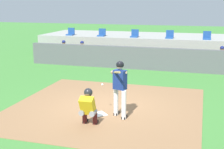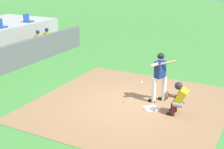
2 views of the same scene
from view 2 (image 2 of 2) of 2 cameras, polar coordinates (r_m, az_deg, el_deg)
ground_plane at (r=11.03m, az=3.24°, el=-5.47°), size 80.00×80.00×0.00m
dirt_infield at (r=11.03m, az=3.24°, el=-5.44°), size 6.40×6.40×0.01m
home_plate at (r=10.75m, az=7.14°, el=-6.14°), size 0.62×0.62×0.02m
batter_at_plate at (r=10.98m, az=8.69°, el=0.03°), size 0.60×0.86×1.80m
catcher_crouched at (r=10.26m, az=11.86°, el=-4.09°), size 0.49×1.63×1.13m
dugout_player_2 at (r=17.91m, az=-12.99°, el=5.91°), size 0.49×0.70×1.30m
dugout_player_3 at (r=18.49m, az=-11.44°, el=6.42°), size 0.49×0.70×1.30m
stadium_seat_4 at (r=18.59m, az=-19.62°, el=8.47°), size 0.46×0.46×0.48m
stadium_seat_5 at (r=20.10m, az=-15.11°, el=9.62°), size 0.46×0.46×0.48m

